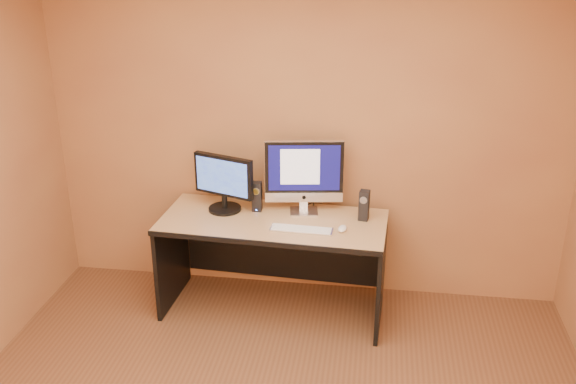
% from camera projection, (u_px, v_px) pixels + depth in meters
% --- Properties ---
extents(walls, '(4.00, 4.00, 2.60)m').
position_uv_depth(walls, '(258.00, 258.00, 3.05)').
color(walls, '#A26F41').
rests_on(walls, ground).
extents(desk, '(1.69, 0.81, 0.77)m').
position_uv_depth(desk, '(273.00, 266.00, 4.86)').
color(desk, tan).
rests_on(desk, ground).
extents(imac, '(0.62, 0.30, 0.57)m').
position_uv_depth(imac, '(304.00, 177.00, 4.74)').
color(imac, silver).
rests_on(imac, desk).
extents(second_monitor, '(0.55, 0.40, 0.43)m').
position_uv_depth(second_monitor, '(224.00, 183.00, 4.80)').
color(second_monitor, black).
rests_on(second_monitor, desk).
extents(speaker_left, '(0.07, 0.08, 0.23)m').
position_uv_depth(speaker_left, '(257.00, 196.00, 4.84)').
color(speaker_left, black).
rests_on(speaker_left, desk).
extents(speaker_right, '(0.08, 0.08, 0.23)m').
position_uv_depth(speaker_right, '(364.00, 205.00, 4.68)').
color(speaker_right, black).
rests_on(speaker_right, desk).
extents(keyboard, '(0.45, 0.14, 0.02)m').
position_uv_depth(keyboard, '(301.00, 229.00, 4.55)').
color(keyboard, silver).
rests_on(keyboard, desk).
extents(mouse, '(0.07, 0.11, 0.04)m').
position_uv_depth(mouse, '(342.00, 228.00, 4.54)').
color(mouse, white).
rests_on(mouse, desk).
extents(cable_a, '(0.03, 0.23, 0.01)m').
position_uv_depth(cable_a, '(314.00, 205.00, 4.97)').
color(cable_a, black).
rests_on(cable_a, desk).
extents(cable_b, '(0.10, 0.17, 0.01)m').
position_uv_depth(cable_b, '(308.00, 205.00, 4.97)').
color(cable_b, black).
rests_on(cable_b, desk).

